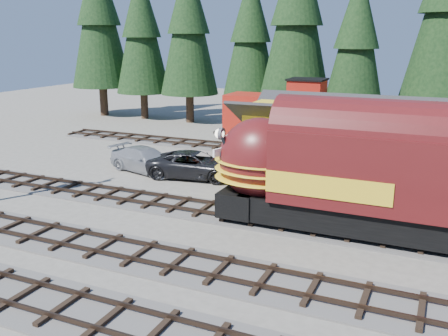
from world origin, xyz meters
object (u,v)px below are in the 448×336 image
at_px(depot, 349,141).
at_px(caboose, 293,120).
at_px(pickup_truck_b, 146,160).
at_px(pickup_truck_a, 195,165).
at_px(locomotive, 394,181).

relative_size(depot, caboose, 1.26).
xyz_separation_m(caboose, pickup_truck_b, (-7.43, -8.71, -1.83)).
relative_size(depot, pickup_truck_a, 2.13).
bearing_deg(pickup_truck_b, depot, -70.23).
height_order(locomotive, pickup_truck_b, locomotive).
distance_m(caboose, pickup_truck_a, 9.60).
height_order(locomotive, caboose, caboose).
bearing_deg(pickup_truck_a, caboose, -32.80).
bearing_deg(pickup_truck_b, caboose, -26.04).
xyz_separation_m(caboose, pickup_truck_a, (-3.78, -8.64, -1.79)).
bearing_deg(locomotive, depot, 115.56).
relative_size(locomotive, pickup_truck_b, 3.16).
distance_m(depot, pickup_truck_b, 13.19).
height_order(depot, locomotive, depot).
relative_size(depot, pickup_truck_b, 2.33).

